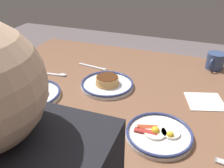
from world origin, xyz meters
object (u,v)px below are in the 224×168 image
object	(u,v)px
plate_center_pancakes	(32,92)
plate_far_side	(159,134)
tea_spoon	(53,74)
coffee_mug	(215,61)
fork_near	(93,67)
plate_near_main	(107,83)
paper_napkin	(205,102)

from	to	relation	value
plate_center_pancakes	plate_far_side	xyz separation A→B (m)	(-0.57, 0.07, -0.01)
tea_spoon	coffee_mug	bearing A→B (deg)	-154.61
fork_near	tea_spoon	bearing A→B (deg)	44.96
plate_center_pancakes	plate_near_main	bearing A→B (deg)	-144.84
tea_spoon	plate_near_main	bearing A→B (deg)	176.97
plate_far_side	fork_near	bearing A→B (deg)	-44.35
coffee_mug	plate_center_pancakes	bearing A→B (deg)	37.77
plate_center_pancakes	tea_spoon	world-z (taller)	plate_center_pancakes
paper_napkin	tea_spoon	bearing A→B (deg)	0.38
plate_near_main	coffee_mug	world-z (taller)	coffee_mug
plate_far_side	fork_near	distance (m)	0.62
coffee_mug	fork_near	bearing A→B (deg)	19.01
plate_near_main	tea_spoon	size ratio (longest dim) A/B	1.23
plate_near_main	fork_near	distance (m)	0.23
plate_near_main	coffee_mug	bearing A→B (deg)	-140.78
plate_far_side	paper_napkin	world-z (taller)	plate_far_side
plate_center_pancakes	tea_spoon	size ratio (longest dim) A/B	1.24
coffee_mug	paper_napkin	bearing A→B (deg)	84.57
plate_near_main	plate_center_pancakes	distance (m)	0.34
plate_near_main	paper_napkin	world-z (taller)	plate_near_main
tea_spoon	plate_center_pancakes	bearing A→B (deg)	97.56
plate_center_pancakes	plate_far_side	bearing A→B (deg)	173.23
plate_center_pancakes	tea_spoon	xyz separation A→B (m)	(0.03, -0.21, -0.02)
plate_center_pancakes	paper_napkin	xyz separation A→B (m)	(-0.72, -0.22, -0.02)
plate_center_pancakes	coffee_mug	bearing A→B (deg)	-142.23
plate_near_main	coffee_mug	xyz separation A→B (m)	(-0.47, -0.39, 0.03)
paper_napkin	fork_near	xyz separation A→B (m)	(0.59, -0.15, 0.00)
plate_near_main	fork_near	size ratio (longest dim) A/B	1.39
plate_far_side	coffee_mug	world-z (taller)	coffee_mug
plate_near_main	plate_center_pancakes	world-z (taller)	plate_center_pancakes
coffee_mug	tea_spoon	xyz separation A→B (m)	(0.78, 0.37, -0.04)
plate_near_main	plate_far_side	bearing A→B (deg)	138.04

